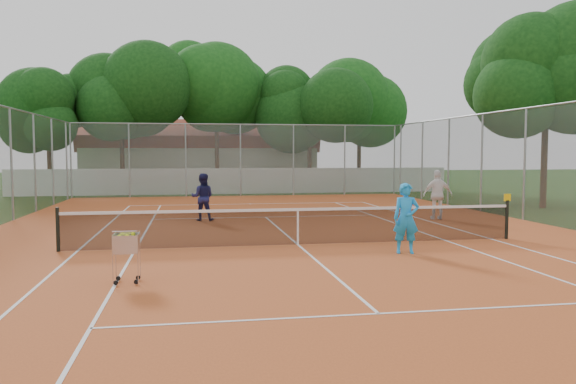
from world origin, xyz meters
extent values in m
plane|color=#16350E|center=(0.00, 0.00, 0.00)|extent=(120.00, 120.00, 0.00)
cube|color=#BC5424|center=(0.00, 0.00, 0.01)|extent=(18.00, 34.00, 0.02)
cube|color=white|center=(0.00, 0.00, 0.02)|extent=(10.98, 23.78, 0.01)
cube|color=black|center=(0.00, 0.00, 0.51)|extent=(11.88, 0.10, 0.98)
cube|color=slate|center=(0.00, 0.00, 2.00)|extent=(18.00, 34.00, 4.00)
cube|color=white|center=(0.00, 19.00, 0.75)|extent=(26.00, 0.30, 1.50)
cube|color=beige|center=(-2.00, 29.00, 2.20)|extent=(16.40, 9.00, 4.40)
cube|color=black|center=(0.00, 22.00, 5.00)|extent=(29.00, 19.00, 10.00)
imported|color=#1C99F1|center=(2.31, -1.65, 0.86)|extent=(0.69, 0.53, 1.68)
imported|color=#161744|center=(-2.34, 5.70, 0.86)|extent=(0.90, 0.75, 1.67)
imported|color=white|center=(6.04, 4.68, 0.91)|extent=(1.10, 0.58, 1.79)
cube|color=silver|center=(-3.92, -3.69, 0.52)|extent=(0.59, 0.59, 1.00)
camera|label=1|loc=(-2.73, -14.26, 2.42)|focal=35.00mm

